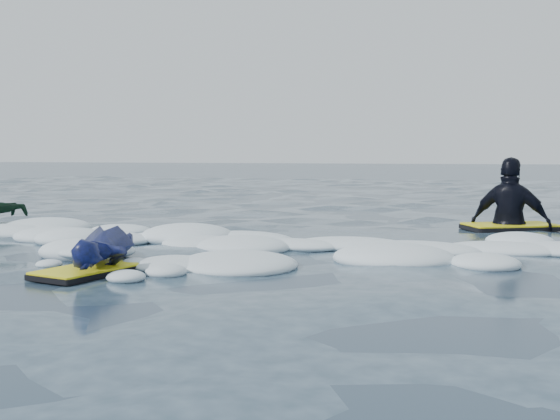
{
  "coord_description": "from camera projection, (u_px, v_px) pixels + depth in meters",
  "views": [
    {
      "loc": [
        2.72,
        -6.09,
        1.07
      ],
      "look_at": [
        0.55,
        1.6,
        0.41
      ],
      "focal_mm": 45.0,
      "sensor_mm": 36.0,
      "label": 1
    }
  ],
  "objects": [
    {
      "name": "prone_woman_unit",
      "position": [
        101.0,
        251.0,
        6.27
      ],
      "size": [
        0.95,
        1.54,
        0.37
      ],
      "rotation": [
        0.0,
        0.0,
        1.32
      ],
      "color": "black",
      "rests_on": "ground"
    },
    {
      "name": "ground",
      "position": [
        178.0,
        265.0,
        6.66
      ],
      "size": [
        120.0,
        120.0,
        0.0
      ],
      "primitive_type": "plane",
      "color": "#172838",
      "rests_on": "ground"
    },
    {
      "name": "waiting_rider_unit",
      "position": [
        510.0,
        225.0,
        9.57
      ],
      "size": [
        1.41,
        1.15,
        1.85
      ],
      "rotation": [
        0.0,
        0.0,
        0.46
      ],
      "color": "black",
      "rests_on": "ground"
    },
    {
      "name": "foam_band",
      "position": [
        217.0,
        250.0,
        7.65
      ],
      "size": [
        12.0,
        3.1,
        0.3
      ],
      "primitive_type": null,
      "color": "white",
      "rests_on": "ground"
    }
  ]
}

